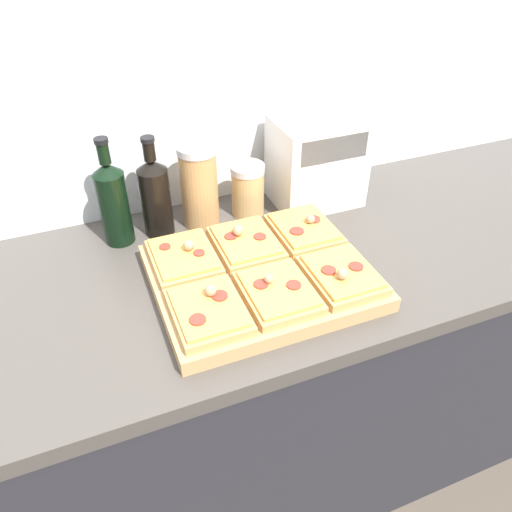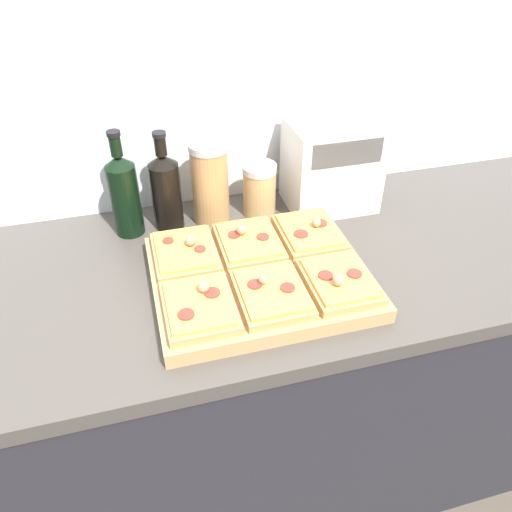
% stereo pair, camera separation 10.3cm
% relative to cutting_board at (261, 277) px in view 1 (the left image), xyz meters
% --- Properties ---
extents(wall_back, '(6.00, 0.06, 2.50)m').
position_rel_cutting_board_xyz_m(wall_back, '(-0.01, 0.43, 0.35)').
color(wall_back, silver).
rests_on(wall_back, ground_plane).
extents(kitchen_counter, '(2.63, 0.67, 0.89)m').
position_rel_cutting_board_xyz_m(kitchen_counter, '(-0.01, 0.08, -0.46)').
color(kitchen_counter, '#232328').
rests_on(kitchen_counter, ground_plane).
extents(cutting_board, '(0.47, 0.39, 0.04)m').
position_rel_cutting_board_xyz_m(cutting_board, '(0.00, 0.00, 0.00)').
color(cutting_board, tan).
rests_on(cutting_board, kitchen_counter).
extents(pizza_slice_back_left, '(0.14, 0.18, 0.05)m').
position_rel_cutting_board_xyz_m(pizza_slice_back_left, '(-0.15, 0.09, 0.03)').
color(pizza_slice_back_left, tan).
rests_on(pizza_slice_back_left, cutting_board).
extents(pizza_slice_back_center, '(0.14, 0.18, 0.05)m').
position_rel_cutting_board_xyz_m(pizza_slice_back_center, '(-0.00, 0.09, 0.03)').
color(pizza_slice_back_center, tan).
rests_on(pizza_slice_back_center, cutting_board).
extents(pizza_slice_back_right, '(0.14, 0.18, 0.05)m').
position_rel_cutting_board_xyz_m(pizza_slice_back_right, '(0.15, 0.09, 0.03)').
color(pizza_slice_back_right, tan).
rests_on(pizza_slice_back_right, cutting_board).
extents(pizza_slice_front_left, '(0.14, 0.18, 0.05)m').
position_rel_cutting_board_xyz_m(pizza_slice_front_left, '(-0.15, -0.09, 0.03)').
color(pizza_slice_front_left, tan).
rests_on(pizza_slice_front_left, cutting_board).
extents(pizza_slice_front_center, '(0.14, 0.18, 0.05)m').
position_rel_cutting_board_xyz_m(pizza_slice_front_center, '(-0.00, -0.09, 0.03)').
color(pizza_slice_front_center, tan).
rests_on(pizza_slice_front_center, cutting_board).
extents(pizza_slice_front_right, '(0.14, 0.18, 0.05)m').
position_rel_cutting_board_xyz_m(pizza_slice_front_right, '(0.15, -0.09, 0.03)').
color(pizza_slice_front_right, tan).
rests_on(pizza_slice_front_right, cutting_board).
extents(olive_oil_bottle, '(0.07, 0.07, 0.28)m').
position_rel_cutting_board_xyz_m(olive_oil_bottle, '(-0.27, 0.29, 0.10)').
color(olive_oil_bottle, black).
rests_on(olive_oil_bottle, kitchen_counter).
extents(wine_bottle, '(0.08, 0.08, 0.26)m').
position_rel_cutting_board_xyz_m(wine_bottle, '(-0.17, 0.29, 0.09)').
color(wine_bottle, black).
rests_on(wine_bottle, kitchen_counter).
extents(grain_jar_tall, '(0.10, 0.10, 0.22)m').
position_rel_cutting_board_xyz_m(grain_jar_tall, '(-0.05, 0.29, 0.09)').
color(grain_jar_tall, '#AD7F4C').
rests_on(grain_jar_tall, kitchen_counter).
extents(grain_jar_short, '(0.09, 0.09, 0.14)m').
position_rel_cutting_board_xyz_m(grain_jar_short, '(0.08, 0.29, 0.05)').
color(grain_jar_short, tan).
rests_on(grain_jar_short, kitchen_counter).
extents(toaster_oven, '(0.26, 0.18, 0.24)m').
position_rel_cutting_board_xyz_m(toaster_oven, '(0.28, 0.29, 0.10)').
color(toaster_oven, beige).
rests_on(toaster_oven, kitchen_counter).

